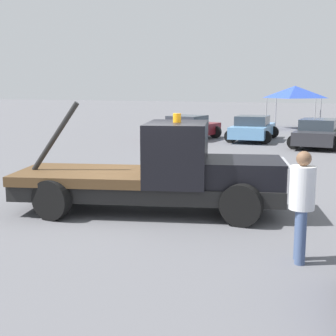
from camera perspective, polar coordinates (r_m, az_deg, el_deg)
ground_plane at (r=10.84m, az=-2.42°, el=-5.29°), size 160.00×160.00×0.00m
tow_truck at (r=10.59m, az=-0.50°, el=-0.67°), size 6.39×3.61×2.51m
person_near_truck at (r=7.80m, az=16.01°, el=-3.64°), size 0.41×0.41×1.83m
parked_car_maroon at (r=25.43m, az=2.54°, el=4.88°), size 2.72×4.63×1.34m
parked_car_skyblue at (r=25.61m, az=10.28°, el=4.76°), size 2.65×4.53×1.34m
parked_car_charcoal at (r=23.78m, az=17.88°, el=4.08°), size 2.42×4.84×1.34m
canopy_tent_blue at (r=33.46m, az=15.23°, el=8.93°), size 3.21×3.21×2.94m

